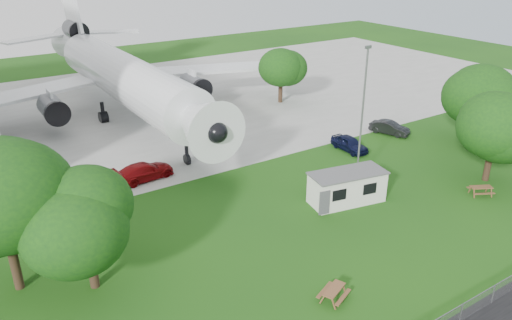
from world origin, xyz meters
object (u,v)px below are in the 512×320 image
picnic_east (480,195)px  site_cabin (347,187)px  picnic_west (333,299)px  airliner (120,73)px

picnic_east → site_cabin: bearing=-179.3°
picnic_west → site_cabin: bearing=21.1°
site_cabin → picnic_west: (-9.02, -8.68, -1.31)m
site_cabin → picnic_west: 12.59m
site_cabin → picnic_east: site_cabin is taller
airliner → picnic_east: bearing=-64.2°
airliner → site_cabin: 32.45m
airliner → site_cabin: bearing=-76.5°
airliner → picnic_west: (-1.52, -40.00, -5.27)m
picnic_west → picnic_east: (19.23, 3.36, 0.00)m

